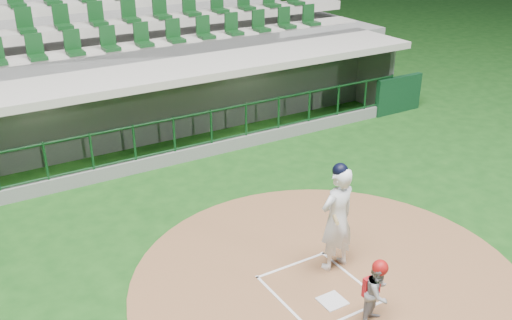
{
  "coord_description": "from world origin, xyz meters",
  "views": [
    {
      "loc": [
        -5.21,
        -6.81,
        6.32
      ],
      "look_at": [
        0.45,
        2.6,
        1.3
      ],
      "focal_mm": 40.0,
      "sensor_mm": 36.0,
      "label": 1
    }
  ],
  "objects": [
    {
      "name": "dugout_structure",
      "position": [
        0.02,
        7.83,
        0.96
      ],
      "size": [
        16.4,
        3.7,
        3.0
      ],
      "color": "slate",
      "rests_on": "ground"
    },
    {
      "name": "ground",
      "position": [
        0.0,
        0.0,
        0.0
      ],
      "size": [
        120.0,
        120.0,
        0.0
      ],
      "primitive_type": "plane",
      "color": "#144012",
      "rests_on": "ground"
    },
    {
      "name": "dirt_circle",
      "position": [
        0.3,
        -0.2,
        0.01
      ],
      "size": [
        7.2,
        7.2,
        0.01
      ],
      "primitive_type": "cylinder",
      "color": "brown",
      "rests_on": "ground"
    },
    {
      "name": "seating_deck",
      "position": [
        0.0,
        10.91,
        1.42
      ],
      "size": [
        17.0,
        6.72,
        5.15
      ],
      "color": "slate",
      "rests_on": "ground"
    },
    {
      "name": "batter_box_chalk",
      "position": [
        0.0,
        -0.3,
        0.02
      ],
      "size": [
        1.55,
        1.8,
        0.01
      ],
      "color": "white",
      "rests_on": "ground"
    },
    {
      "name": "batter",
      "position": [
        0.68,
        0.12,
        1.07
      ],
      "size": [
        0.94,
        0.93,
        2.14
      ],
      "color": "white",
      "rests_on": "dirt_circle"
    },
    {
      "name": "home_plate",
      "position": [
        0.0,
        -0.7,
        0.02
      ],
      "size": [
        0.43,
        0.43,
        0.02
      ],
      "primitive_type": "cube",
      "color": "silver",
      "rests_on": "dirt_circle"
    },
    {
      "name": "catcher",
      "position": [
        0.29,
        -1.44,
        0.6
      ],
      "size": [
        0.66,
        0.6,
        1.18
      ],
      "color": "gray",
      "rests_on": "dirt_circle"
    }
  ]
}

